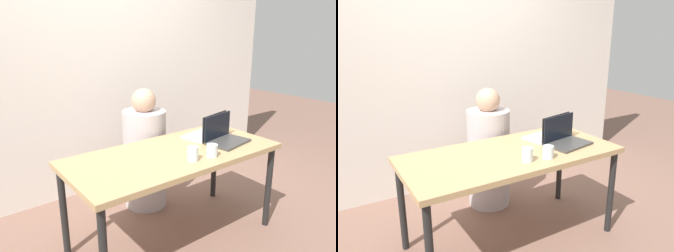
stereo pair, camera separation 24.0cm
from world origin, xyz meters
The scene contains 8 objects.
ground_plane centered at (0.00, 0.00, 0.00)m, with size 12.00×12.00×0.00m, color #7B5A4C.
back_wall centered at (0.00, 1.21, 1.34)m, with size 4.50×0.10×2.69m, color silver.
desk centered at (0.00, 0.00, 0.67)m, with size 1.59×0.73×0.74m.
person_at_center centered at (0.13, 0.60, 0.49)m, with size 0.48×0.48×1.11m.
laptop_front_right centered at (0.45, -0.07, 0.78)m, with size 0.37×0.28×0.22m.
laptop_back_right centered at (0.42, 0.10, 0.78)m, with size 0.37×0.29×0.21m.
water_glass_right centered at (0.16, -0.23, 0.77)m, with size 0.08×0.08×0.09m.
water_glass_center centered at (0.00, -0.21, 0.78)m, with size 0.08×0.08×0.10m.
Camera 1 is at (-1.39, -1.76, 1.60)m, focal length 35.00 mm.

